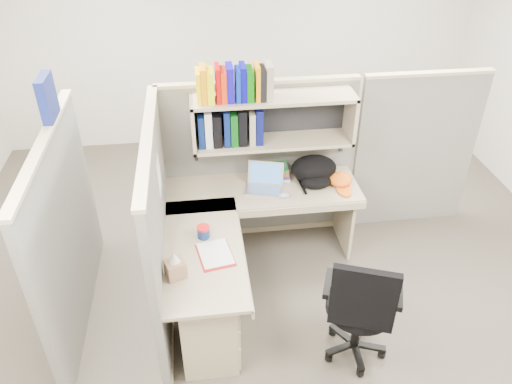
{
  "coord_description": "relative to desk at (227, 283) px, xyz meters",
  "views": [
    {
      "loc": [
        -0.55,
        -3.15,
        3.21
      ],
      "look_at": [
        -0.11,
        0.25,
        0.91
      ],
      "focal_mm": 35.0,
      "sensor_mm": 36.0,
      "label": 1
    }
  ],
  "objects": [
    {
      "name": "ground",
      "position": [
        0.41,
        0.29,
        -0.44
      ],
      "size": [
        6.0,
        6.0,
        0.0
      ],
      "primitive_type": "plane",
      "color": "#3D372F",
      "rests_on": "ground"
    },
    {
      "name": "room_shell",
      "position": [
        0.41,
        0.29,
        1.18
      ],
      "size": [
        6.0,
        6.0,
        6.0
      ],
      "color": "beige",
      "rests_on": "ground"
    },
    {
      "name": "cubicle",
      "position": [
        0.04,
        0.74,
        0.47
      ],
      "size": [
        3.79,
        1.84,
        1.95
      ],
      "color": "slate",
      "rests_on": "ground"
    },
    {
      "name": "desk",
      "position": [
        0.0,
        0.0,
        0.0
      ],
      "size": [
        1.74,
        1.75,
        0.73
      ],
      "color": "gray",
      "rests_on": "ground"
    },
    {
      "name": "laptop",
      "position": [
        0.41,
        0.83,
        0.41
      ],
      "size": [
        0.4,
        0.4,
        0.23
      ],
      "primitive_type": null,
      "rotation": [
        0.0,
        0.0,
        -0.28
      ],
      "color": "#AAAAAF",
      "rests_on": "desk"
    },
    {
      "name": "backpack",
      "position": [
        0.89,
        0.88,
        0.41
      ],
      "size": [
        0.48,
        0.4,
        0.25
      ],
      "primitive_type": null,
      "rotation": [
        0.0,
        0.0,
        -0.21
      ],
      "color": "black",
      "rests_on": "desk"
    },
    {
      "name": "orange_cap",
      "position": [
        1.11,
        0.83,
        0.35
      ],
      "size": [
        0.23,
        0.26,
        0.11
      ],
      "primitive_type": null,
      "rotation": [
        0.0,
        0.0,
        0.08
      ],
      "color": "orange",
      "rests_on": "desk"
    },
    {
      "name": "snack_canister",
      "position": [
        -0.15,
        0.23,
        0.34
      ],
      "size": [
        0.1,
        0.1,
        0.1
      ],
      "color": "navy",
      "rests_on": "desk"
    },
    {
      "name": "tissue_box",
      "position": [
        -0.37,
        -0.18,
        0.39
      ],
      "size": [
        0.17,
        0.17,
        0.21
      ],
      "primitive_type": null,
      "rotation": [
        0.0,
        0.0,
        0.33
      ],
      "color": "#A67C5E",
      "rests_on": "desk"
    },
    {
      "name": "mouse",
      "position": [
        0.57,
        0.7,
        0.31
      ],
      "size": [
        0.1,
        0.07,
        0.04
      ],
      "primitive_type": "ellipsoid",
      "rotation": [
        0.0,
        0.0,
        0.02
      ],
      "color": "#889EC1",
      "rests_on": "desk"
    },
    {
      "name": "paper_cup",
      "position": [
        0.43,
        1.01,
        0.34
      ],
      "size": [
        0.08,
        0.08,
        0.09
      ],
      "primitive_type": "cylinder",
      "rotation": [
        0.0,
        0.0,
        -0.24
      ],
      "color": "white",
      "rests_on": "desk"
    },
    {
      "name": "book_stack",
      "position": [
        0.59,
        1.05,
        0.35
      ],
      "size": [
        0.18,
        0.24,
        0.11
      ],
      "primitive_type": null,
      "rotation": [
        0.0,
        0.0,
        -0.07
      ],
      "color": "gray",
      "rests_on": "desk"
    },
    {
      "name": "loose_paper",
      "position": [
        -0.08,
        0.02,
        0.29
      ],
      "size": [
        0.28,
        0.34,
        0.0
      ],
      "primitive_type": null,
      "rotation": [
        0.0,
        0.0,
        0.18
      ],
      "color": "white",
      "rests_on": "desk"
    },
    {
      "name": "task_chair",
      "position": [
        0.92,
        -0.48,
        -0.07
      ],
      "size": [
        0.61,
        0.57,
        1.06
      ],
      "color": "black",
      "rests_on": "ground"
    }
  ]
}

